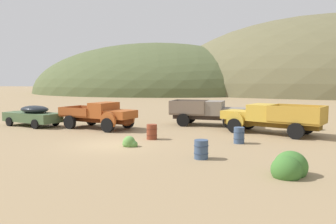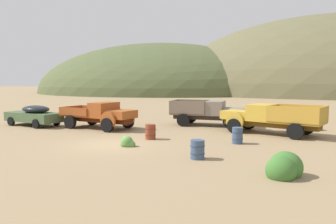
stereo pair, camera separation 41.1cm
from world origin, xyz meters
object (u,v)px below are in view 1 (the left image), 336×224
(car_weathered_green, at_px, (31,115))
(oil_drum_by_truck, at_px, (239,135))
(truck_faded_yellow, at_px, (264,118))
(oil_drum_foreground, at_px, (152,132))
(truck_primer_gray, at_px, (213,112))
(truck_oxide_orange, at_px, (103,115))
(oil_drum_spare, at_px, (201,149))

(car_weathered_green, xyz_separation_m, oil_drum_by_truck, (15.75, -2.51, -0.37))
(truck_faded_yellow, relative_size, oil_drum_foreground, 7.59)
(car_weathered_green, distance_m, oil_drum_foreground, 11.10)
(truck_primer_gray, distance_m, oil_drum_foreground, 7.41)
(truck_oxide_orange, bearing_deg, oil_drum_spare, -27.67)
(truck_faded_yellow, bearing_deg, oil_drum_foreground, 54.83)
(truck_primer_gray, distance_m, oil_drum_spare, 11.01)
(oil_drum_by_truck, bearing_deg, truck_faded_yellow, 73.49)
(truck_primer_gray, bearing_deg, truck_faded_yellow, -34.83)
(car_weathered_green, bearing_deg, oil_drum_by_truck, -176.61)
(oil_drum_foreground, bearing_deg, car_weathered_green, 165.71)
(oil_drum_foreground, height_order, oil_drum_by_truck, oil_drum_by_truck)
(truck_primer_gray, relative_size, oil_drum_foreground, 6.43)
(oil_drum_spare, xyz_separation_m, oil_drum_foreground, (-3.75, 3.94, 0.02))
(truck_primer_gray, height_order, oil_drum_foreground, truck_primer_gray)
(truck_oxide_orange, xyz_separation_m, oil_drum_foreground, (4.75, -2.95, -0.55))
(truck_faded_yellow, xyz_separation_m, oil_drum_spare, (-2.48, -8.31, -0.60))
(oil_drum_by_truck, bearing_deg, oil_drum_foreground, -177.38)
(truck_faded_yellow, relative_size, oil_drum_by_truck, 7.50)
(truck_oxide_orange, xyz_separation_m, oil_drum_by_truck, (9.74, -2.72, -0.54))
(truck_primer_gray, height_order, oil_drum_by_truck, truck_primer_gray)
(truck_oxide_orange, height_order, truck_primer_gray, truck_primer_gray)
(car_weathered_green, distance_m, truck_primer_gray, 13.84)
(car_weathered_green, height_order, oil_drum_foreground, car_weathered_green)
(truck_faded_yellow, bearing_deg, oil_drum_spare, 93.10)
(truck_oxide_orange, distance_m, oil_drum_foreground, 5.61)
(oil_drum_foreground, relative_size, oil_drum_by_truck, 0.99)
(car_weathered_green, height_order, truck_primer_gray, truck_primer_gray)
(car_weathered_green, bearing_deg, oil_drum_foreground, 178.16)
(truck_oxide_orange, bearing_deg, oil_drum_by_truck, -4.24)
(truck_primer_gray, relative_size, oil_drum_by_truck, 6.36)
(truck_primer_gray, xyz_separation_m, truck_faded_yellow, (3.81, -2.60, 0.01))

